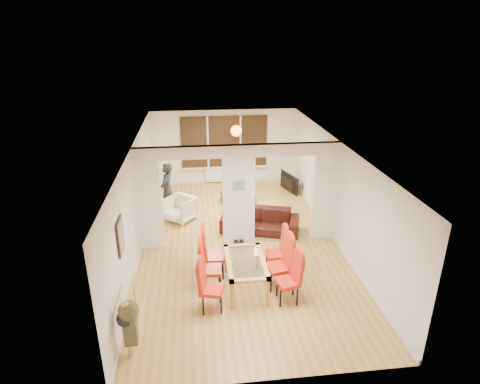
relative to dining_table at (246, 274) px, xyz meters
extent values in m
cube|color=tan|center=(0.09, 2.04, -0.34)|extent=(5.00, 9.00, 0.01)
cube|color=white|center=(0.09, 2.04, 0.96)|extent=(5.00, 0.18, 2.60)
cube|color=black|center=(0.09, 6.48, 1.16)|extent=(3.00, 0.08, 1.80)
cube|color=white|center=(0.09, 6.44, -0.04)|extent=(1.40, 0.08, 0.50)
sphere|color=orange|center=(0.39, 5.34, 1.81)|extent=(0.36, 0.36, 0.36)
cube|color=gray|center=(-2.38, -0.36, 1.26)|extent=(0.04, 0.52, 0.67)
cube|color=#4C8CD8|center=(0.09, 1.94, 1.26)|extent=(0.30, 0.03, 0.25)
imported|color=black|center=(0.74, 2.58, -0.03)|extent=(2.26, 1.40, 0.62)
imported|color=silver|center=(-1.44, 3.51, 0.01)|extent=(1.07, 1.07, 0.70)
imported|color=black|center=(-1.80, 3.92, 0.46)|extent=(0.67, 0.54, 1.60)
imported|color=black|center=(2.09, 5.31, -0.03)|extent=(1.07, 0.46, 0.62)
cylinder|color=#143F19|center=(0.24, 4.78, 0.06)|extent=(0.08, 0.08, 0.30)
imported|color=#342211|center=(0.22, 4.76, -0.06)|extent=(0.23, 0.23, 0.06)
camera|label=1|loc=(-0.95, -7.11, 4.79)|focal=30.00mm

